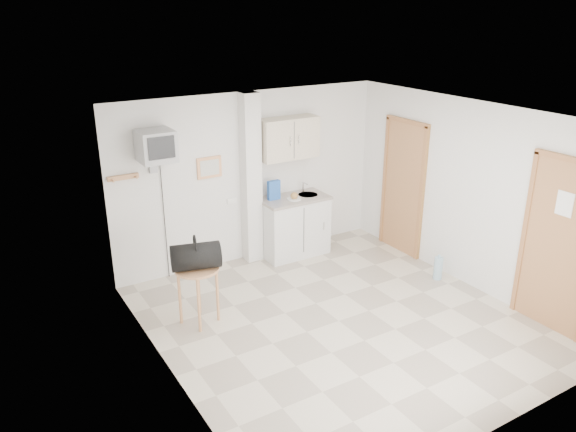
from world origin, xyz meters
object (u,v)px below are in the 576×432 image
duffel_bag (196,256)px  round_table (198,277)px  crt_television (156,147)px  water_bottle (438,268)px

duffel_bag → round_table: bearing=72.2°
crt_television → round_table: (-0.00, -1.15, -1.33)m
crt_television → duffel_bag: crt_television is taller
round_table → duffel_bag: size_ratio=1.15×
round_table → duffel_bag: 0.29m
crt_television → duffel_bag: (-0.01, -1.17, -1.05)m
round_table → water_bottle: round_table is taller
round_table → water_bottle: size_ratio=1.99×
crt_television → duffel_bag: 1.57m
round_table → duffel_bag: duffel_bag is taller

